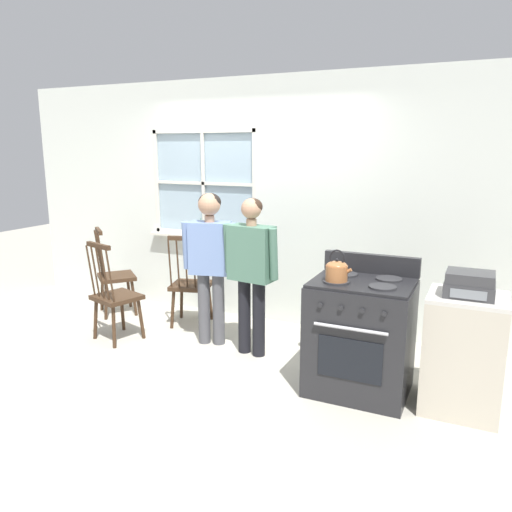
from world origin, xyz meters
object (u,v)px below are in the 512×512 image
(person_teen_center, at_px, (251,263))
(side_counter, at_px, (463,353))
(chair_center_cluster, at_px, (115,276))
(stove, at_px, (360,335))
(kettle, at_px, (337,270))
(stereo, at_px, (470,284))
(person_elderly_left, at_px, (210,253))
(chair_by_window, at_px, (115,297))
(chair_near_wall, at_px, (191,285))
(potted_plant, at_px, (200,230))

(person_teen_center, distance_m, side_counter, 1.95)
(chair_center_cluster, distance_m, stove, 3.18)
(kettle, relative_size, stereo, 0.73)
(person_elderly_left, relative_size, side_counter, 1.69)
(chair_center_cluster, bearing_deg, stereo, -149.12)
(kettle, bearing_deg, stove, 36.69)
(person_teen_center, bearing_deg, stereo, -1.99)
(person_elderly_left, relative_size, stove, 1.40)
(person_elderly_left, bearing_deg, person_teen_center, -21.97)
(chair_center_cluster, relative_size, stereo, 3.04)
(chair_by_window, relative_size, kettle, 4.18)
(chair_near_wall, height_order, chair_center_cluster, same)
(side_counter, bearing_deg, person_teen_center, 171.40)
(chair_center_cluster, bearing_deg, stove, -151.56)
(chair_near_wall, distance_m, stove, 2.20)
(stereo, bearing_deg, potted_plant, 157.95)
(potted_plant, bearing_deg, stereo, -22.05)
(chair_near_wall, distance_m, chair_center_cluster, 1.03)
(potted_plant, bearing_deg, person_elderly_left, -53.31)
(stove, distance_m, kettle, 0.59)
(person_teen_center, distance_m, potted_plant, 1.43)
(person_teen_center, relative_size, stove, 1.38)
(chair_near_wall, xyz_separation_m, side_counter, (2.84, -0.73, -0.01))
(stove, height_order, potted_plant, potted_plant)
(chair_by_window, relative_size, stereo, 3.04)
(stove, bearing_deg, person_teen_center, 164.76)
(kettle, distance_m, stereo, 0.95)
(stove, bearing_deg, stereo, -0.12)
(chair_near_wall, distance_m, side_counter, 2.93)
(person_teen_center, xyz_separation_m, kettle, (0.94, -0.43, 0.12))
(potted_plant, relative_size, stereo, 0.65)
(chair_by_window, xyz_separation_m, potted_plant, (0.32, 1.16, 0.54))
(stereo, bearing_deg, chair_by_window, 179.21)
(stereo, bearing_deg, person_elderly_left, 170.99)
(chair_by_window, height_order, potted_plant, potted_plant)
(stove, height_order, stereo, stove)
(stove, distance_m, potted_plant, 2.57)
(chair_center_cluster, distance_m, stereo, 3.96)
(person_elderly_left, distance_m, side_counter, 2.43)
(kettle, relative_size, potted_plant, 1.11)
(person_elderly_left, xyz_separation_m, kettle, (1.42, -0.50, 0.09))
(kettle, distance_m, potted_plant, 2.44)
(potted_plant, bearing_deg, stove, -28.57)
(side_counter, bearing_deg, stove, -178.57)
(chair_center_cluster, distance_m, side_counter, 3.92)
(stereo, bearing_deg, chair_center_cluster, 169.70)
(chair_by_window, xyz_separation_m, chair_near_wall, (0.46, 0.70, 0.00))
(chair_near_wall, distance_m, person_teen_center, 1.14)
(stove, xyz_separation_m, side_counter, (0.77, 0.02, -0.02))
(person_elderly_left, relative_size, stereo, 4.47)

